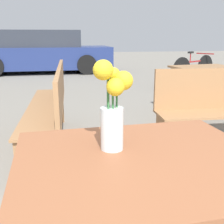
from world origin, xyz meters
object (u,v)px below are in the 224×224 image
table_back (209,74)px  bicycle (194,71)px  table_front (141,188)px  flower_vase (112,109)px  bench_far (53,104)px  parked_car (42,53)px

table_back → bicycle: (0.96, 2.43, -0.26)m
table_front → bicycle: 5.93m
table_front → table_back: size_ratio=0.93×
flower_vase → bench_far: (-0.29, 1.93, -0.42)m
flower_vase → table_back: size_ratio=0.34×
flower_vase → bicycle: 5.91m
bench_far → parked_car: parked_car is taller
table_back → bicycle: 2.63m
table_front → bench_far: bench_far is taller
parked_car → flower_vase: bearing=-84.6°
flower_vase → parked_car: (-0.80, 8.49, -0.27)m
table_back → bicycle: size_ratio=0.66×
bench_far → parked_car: size_ratio=0.44×
bicycle → table_front: bearing=-117.6°
parked_car → table_front: bearing=-84.1°
table_back → parked_car: 6.35m
table_front → flower_vase: size_ratio=2.73×
flower_vase → table_back: flower_vase is taller
table_front → flower_vase: flower_vase is taller
table_back → parked_car: (-2.68, 5.76, 0.01)m
table_back → bicycle: bearing=68.6°
bench_far → parked_car: (-0.52, 6.56, 0.15)m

